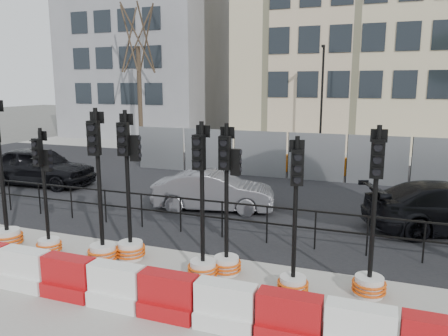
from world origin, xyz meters
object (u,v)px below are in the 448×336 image
at_px(traffic_signal_d, 130,225).
at_px(car_a, 39,166).
at_px(traffic_signal_h, 370,263).
at_px(traffic_signal_a, 5,218).

relative_size(traffic_signal_d, car_a, 0.75).
relative_size(traffic_signal_h, car_a, 0.71).
height_order(traffic_signal_h, car_a, traffic_signal_h).
xyz_separation_m(traffic_signal_d, car_a, (-7.50, 5.23, -0.05)).
bearing_deg(traffic_signal_d, traffic_signal_h, -8.41).
distance_m(traffic_signal_a, traffic_signal_d, 3.30).
relative_size(traffic_signal_a, car_a, 0.81).
xyz_separation_m(traffic_signal_h, car_a, (-12.71, 5.20, 0.09)).
bearing_deg(traffic_signal_d, traffic_signal_a, 178.47).
relative_size(traffic_signal_a, traffic_signal_d, 1.08).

